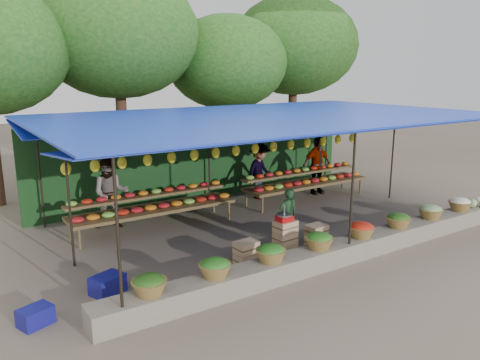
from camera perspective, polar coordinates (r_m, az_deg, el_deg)
ground at (r=12.12m, az=3.12°, el=-5.46°), size 60.00×60.00×0.00m
stone_curb at (r=10.10m, az=12.49°, el=-8.42°), size 10.60×0.55×0.40m
stall_canopy at (r=11.59m, az=3.12°, el=7.30°), size 10.80×6.60×2.82m
produce_baskets at (r=9.91m, az=12.19°, el=-6.60°), size 8.98×0.58×0.34m
netting_backdrop at (r=14.38m, az=-4.26°, el=2.65°), size 10.60×0.06×2.50m
tree_row at (r=17.01m, az=-7.92°, el=15.86°), size 16.51×5.50×7.12m
fruit_table_left at (r=11.90m, az=-10.52°, el=-2.96°), size 4.21×0.95×0.93m
fruit_table_right at (r=14.49m, az=8.00°, el=0.03°), size 4.21×0.95×0.93m
crate_counter at (r=10.12m, az=5.38°, el=-7.46°), size 2.37×0.37×0.77m
weighing_scale at (r=9.93m, az=5.42°, el=-4.53°), size 0.34×0.34×0.36m
vendor_seated at (r=10.74m, az=5.86°, el=-4.37°), size 0.50×0.37×1.28m
customer_left at (r=12.06m, az=-15.46°, el=-1.56°), size 1.06×0.95×1.80m
customer_mid at (r=14.39m, az=2.43°, el=1.09°), size 1.27×1.01×1.72m
customer_right at (r=15.14m, az=9.34°, el=1.78°), size 1.10×0.49×1.85m
blue_crate_front at (r=8.20m, az=-23.65°, el=-14.98°), size 0.58×0.50×0.29m
blue_crate_back at (r=8.82m, az=-15.84°, el=-12.14°), size 0.67×0.57×0.34m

